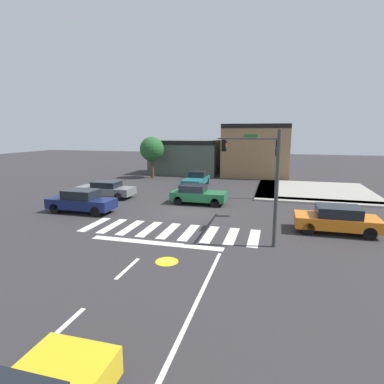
{
  "coord_description": "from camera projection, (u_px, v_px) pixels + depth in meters",
  "views": [
    {
      "loc": [
        5.54,
        -20.12,
        5.39
      ],
      "look_at": [
        0.25,
        -0.51,
        1.45
      ],
      "focal_mm": 29.18,
      "sensor_mm": 36.0,
      "label": 1
    }
  ],
  "objects": [
    {
      "name": "curb_corner_northeast",
      "position": [
        308.0,
        191.0,
        28.25
      ],
      "size": [
        10.0,
        10.6,
        0.15
      ],
      "color": "#9E998E",
      "rests_on": "ground_plane"
    },
    {
      "name": "car_orange",
      "position": [
        337.0,
        219.0,
        16.83
      ],
      "size": [
        4.27,
        1.91,
        1.46
      ],
      "rotation": [
        0.0,
        0.0,
        3.14
      ],
      "color": "orange",
      "rests_on": "ground_plane"
    },
    {
      "name": "car_green",
      "position": [
        198.0,
        194.0,
        23.58
      ],
      "size": [
        4.1,
        1.84,
        1.45
      ],
      "color": "#1E6638",
      "rests_on": "ground_plane"
    },
    {
      "name": "crosswalk_near",
      "position": [
        169.0,
        231.0,
        17.24
      ],
      "size": [
        9.81,
        2.84,
        0.01
      ],
      "color": "silver",
      "rests_on": "ground_plane"
    },
    {
      "name": "car_teal",
      "position": [
        197.0,
        179.0,
        31.35
      ],
      "size": [
        1.82,
        4.74,
        1.43
      ],
      "rotation": [
        0.0,
        0.0,
        -1.57
      ],
      "color": "#196B70",
      "rests_on": "ground_plane"
    },
    {
      "name": "lane_markings",
      "position": [
        123.0,
        305.0,
        9.83
      ],
      "size": [
        6.8,
        20.25,
        0.01
      ],
      "color": "white",
      "rests_on": "ground_plane"
    },
    {
      "name": "traffic_signal_southeast",
      "position": [
        278.0,
        162.0,
        16.43
      ],
      "size": [
        0.32,
        6.03,
        5.49
      ],
      "rotation": [
        0.0,
        0.0,
        1.57
      ],
      "color": "#383A3D",
      "rests_on": "ground_plane"
    },
    {
      "name": "car_gray",
      "position": [
        106.0,
        189.0,
        25.85
      ],
      "size": [
        4.79,
        1.8,
        1.36
      ],
      "color": "slate",
      "rests_on": "ground_plane"
    },
    {
      "name": "ground_plane",
      "position": [
        190.0,
        211.0,
        21.51
      ],
      "size": [
        120.0,
        120.0,
        0.0
      ],
      "primitive_type": "plane",
      "color": "#302D30"
    },
    {
      "name": "car_navy",
      "position": [
        81.0,
        201.0,
        21.04
      ],
      "size": [
        4.52,
        1.74,
        1.56
      ],
      "rotation": [
        0.0,
        0.0,
        3.14
      ],
      "color": "#141E4C",
      "rests_on": "ground_plane"
    },
    {
      "name": "traffic_signal_northeast",
      "position": [
        253.0,
        153.0,
        25.21
      ],
      "size": [
        4.94,
        0.32,
        5.36
      ],
      "rotation": [
        0.0,
        0.0,
        3.14
      ],
      "color": "#383A3D",
      "rests_on": "ground_plane"
    },
    {
      "name": "storefront_row",
      "position": [
        229.0,
        153.0,
        39.14
      ],
      "size": [
        17.02,
        6.83,
        6.28
      ],
      "color": "#4C564C",
      "rests_on": "ground_plane"
    },
    {
      "name": "bike_detector_marking",
      "position": [
        167.0,
        261.0,
        13.15
      ],
      "size": [
        0.98,
        0.98,
        0.01
      ],
      "color": "yellow",
      "rests_on": "ground_plane"
    },
    {
      "name": "roadside_tree",
      "position": [
        152.0,
        149.0,
        36.31
      ],
      "size": [
        2.81,
        2.81,
        4.81
      ],
      "color": "#4C3823",
      "rests_on": "ground_plane"
    }
  ]
}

